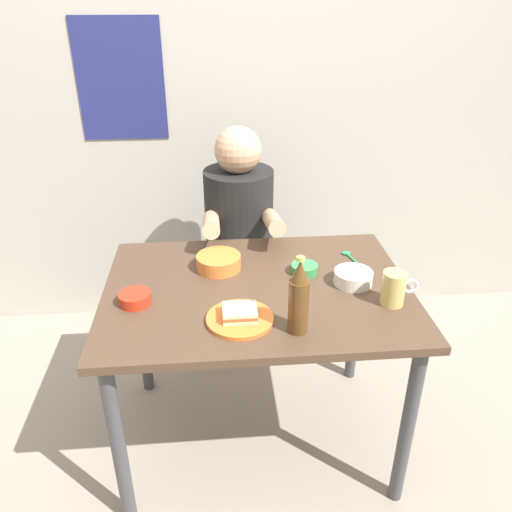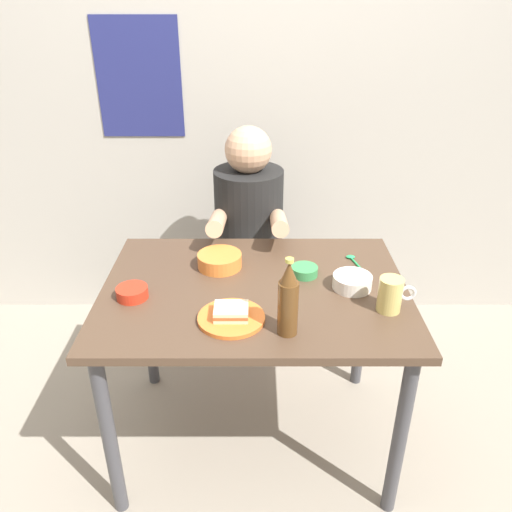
% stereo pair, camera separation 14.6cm
% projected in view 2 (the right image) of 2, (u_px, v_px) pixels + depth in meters
% --- Properties ---
extents(ground_plane, '(6.00, 6.00, 0.00)m').
position_uv_depth(ground_plane, '(256.00, 434.00, 2.17)').
color(ground_plane, gray).
extents(wall_back, '(4.40, 0.09, 2.60)m').
position_uv_depth(wall_back, '(256.00, 79.00, 2.49)').
color(wall_back, '#ADA89E').
rests_on(wall_back, ground).
extents(dining_table, '(1.10, 0.80, 0.74)m').
position_uv_depth(dining_table, '(256.00, 309.00, 1.87)').
color(dining_table, '#4C3828').
rests_on(dining_table, ground).
extents(stool, '(0.34, 0.34, 0.45)m').
position_uv_depth(stool, '(251.00, 288.00, 2.57)').
color(stool, '#4C4C51').
rests_on(stool, ground).
extents(person_seated, '(0.33, 0.56, 0.72)m').
position_uv_depth(person_seated, '(250.00, 213.00, 2.36)').
color(person_seated, black).
rests_on(person_seated, stool).
extents(plate_orange, '(0.22, 0.22, 0.01)m').
position_uv_depth(plate_orange, '(233.00, 318.00, 1.64)').
color(plate_orange, orange).
rests_on(plate_orange, dining_table).
extents(sandwich, '(0.11, 0.09, 0.04)m').
position_uv_depth(sandwich, '(233.00, 312.00, 1.63)').
color(sandwich, beige).
rests_on(sandwich, plate_orange).
extents(beer_mug, '(0.13, 0.08, 0.12)m').
position_uv_depth(beer_mug, '(392.00, 295.00, 1.67)').
color(beer_mug, '#D1BC66').
rests_on(beer_mug, dining_table).
extents(beer_bottle, '(0.06, 0.06, 0.26)m').
position_uv_depth(beer_bottle, '(290.00, 300.00, 1.53)').
color(beer_bottle, '#593819').
rests_on(beer_bottle, dining_table).
extents(rice_bowl_white, '(0.14, 0.14, 0.05)m').
position_uv_depth(rice_bowl_white, '(354.00, 281.00, 1.81)').
color(rice_bowl_white, silver).
rests_on(rice_bowl_white, dining_table).
extents(dip_bowl_green, '(0.10, 0.10, 0.03)m').
position_uv_depth(dip_bowl_green, '(306.00, 271.00, 1.89)').
color(dip_bowl_green, '#388C4C').
rests_on(dip_bowl_green, dining_table).
extents(soup_bowl_orange, '(0.17, 0.17, 0.05)m').
position_uv_depth(soup_bowl_orange, '(221.00, 260.00, 1.94)').
color(soup_bowl_orange, orange).
rests_on(soup_bowl_orange, dining_table).
extents(sauce_bowl_chili, '(0.11, 0.11, 0.04)m').
position_uv_depth(sauce_bowl_chili, '(134.00, 292.00, 1.75)').
color(sauce_bowl_chili, red).
rests_on(sauce_bowl_chili, dining_table).
extents(spoon, '(0.05, 0.12, 0.01)m').
position_uv_depth(spoon, '(354.00, 260.00, 2.00)').
color(spoon, '#26A559').
rests_on(spoon, dining_table).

